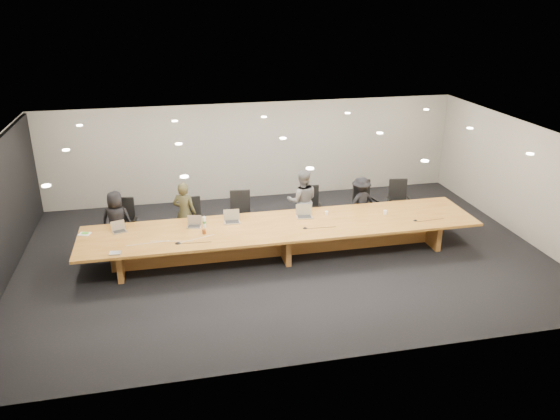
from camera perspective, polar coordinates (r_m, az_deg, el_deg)
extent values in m
plane|color=black|center=(12.71, 0.29, -4.68)|extent=(12.00, 12.00, 0.00)
cube|color=#B4AFA4|center=(15.89, -2.85, 6.19)|extent=(12.00, 0.02, 2.80)
cube|color=#8E591F|center=(12.41, 0.29, -1.70)|extent=(9.00, 1.80, 0.06)
cube|color=brown|center=(12.56, 0.29, -3.27)|extent=(7.65, 0.15, 0.69)
cube|color=brown|center=(12.37, -16.28, -4.64)|extent=(0.12, 1.26, 0.69)
cube|color=brown|center=(12.56, 0.29, -3.27)|extent=(0.12, 1.26, 0.69)
cube|color=brown|center=(13.73, 15.13, -1.81)|extent=(0.12, 1.26, 0.69)
imported|color=black|center=(13.26, -16.69, -1.08)|extent=(0.77, 0.57, 1.44)
imported|color=#302D1A|center=(13.21, -9.94, -0.31)|extent=(0.66, 0.55, 1.54)
imported|color=#565658|center=(13.69, 2.35, 0.96)|extent=(0.88, 0.74, 1.61)
imported|color=black|center=(14.08, 8.41, 0.77)|extent=(0.96, 0.67, 1.35)
cylinder|color=silver|center=(12.36, -7.91, -1.26)|extent=(0.08, 0.08, 0.24)
cylinder|color=brown|center=(12.04, -7.94, -2.25)|extent=(0.10, 0.10, 0.10)
cone|color=white|center=(12.99, 4.88, -0.31)|extent=(0.10, 0.10, 0.09)
cone|color=white|center=(13.20, 10.93, -0.25)|extent=(0.10, 0.10, 0.10)
cube|color=white|center=(12.67, -19.75, -2.37)|extent=(0.29, 0.25, 0.01)
cube|color=#52BD32|center=(12.66, -19.70, -2.29)|extent=(0.16, 0.10, 0.02)
cube|color=#ACACB1|center=(11.54, -16.85, -4.34)|extent=(0.24, 0.19, 0.03)
cone|color=black|center=(11.69, -10.62, -3.39)|extent=(0.15, 0.15, 0.03)
cone|color=black|center=(12.23, 2.64, -1.87)|extent=(0.13, 0.13, 0.03)
cone|color=black|center=(13.01, 13.97, -1.04)|extent=(0.13, 0.13, 0.03)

